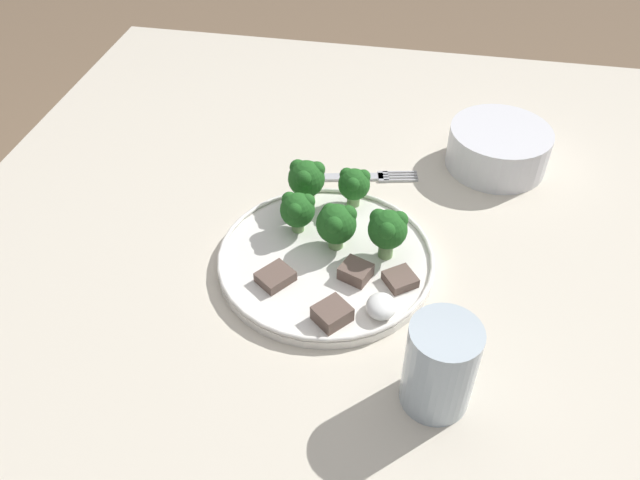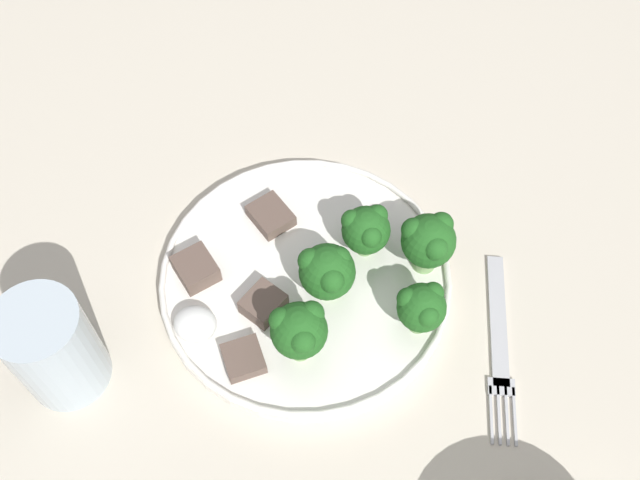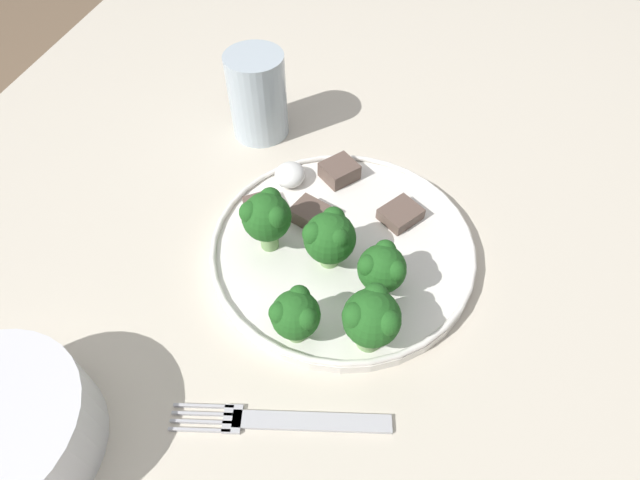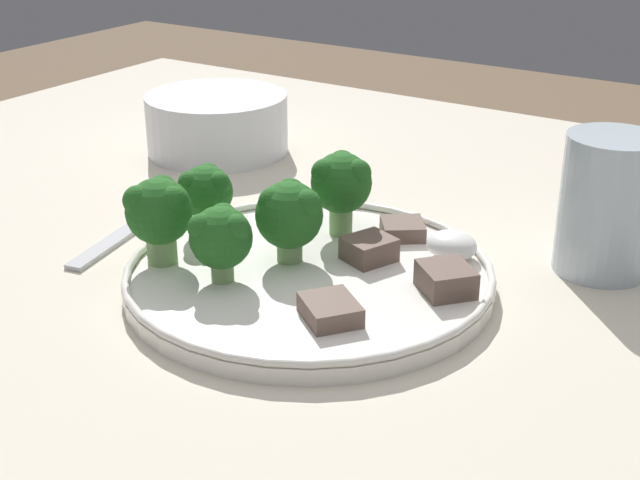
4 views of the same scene
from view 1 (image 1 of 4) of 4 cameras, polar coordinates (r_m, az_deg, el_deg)
The scene contains 15 objects.
table at distance 0.86m, azimuth 0.16°, elevation -7.88°, with size 1.32×1.08×0.77m.
dinner_plate at distance 0.80m, azimuth 0.20°, elevation -1.69°, with size 0.28×0.28×0.02m.
fork at distance 0.94m, azimuth 3.24°, elevation 5.77°, with size 0.06×0.19×0.00m.
cream_bowl at distance 0.99m, azimuth 15.96°, elevation 8.02°, with size 0.15×0.15×0.06m.
drinking_glass at distance 0.65m, azimuth 10.82°, elevation -11.57°, with size 0.07×0.07×0.11m.
broccoli_floret_near_rim_left at distance 0.81m, azimuth -2.07°, elevation 2.82°, with size 0.05×0.05×0.06m.
broccoli_floret_center_left at distance 0.79m, azimuth 1.50°, elevation 1.55°, with size 0.05×0.05×0.06m.
broccoli_floret_back_left at distance 0.85m, azimuth -1.25°, elevation 5.64°, with size 0.05×0.05×0.07m.
broccoli_floret_front_left at distance 0.77m, azimuth 6.21°, elevation 0.99°, with size 0.05×0.05×0.07m.
broccoli_floret_center_back at distance 0.86m, azimuth 3.14°, elevation 5.14°, with size 0.05×0.04×0.06m.
meat_slice_front_slice at distance 0.77m, azimuth 3.32°, elevation -2.72°, with size 0.04×0.04×0.02m.
meat_slice_middle_slice at distance 0.72m, azimuth 1.12°, elevation -6.76°, with size 0.05×0.05×0.02m.
meat_slice_rear_slice at distance 0.76m, azimuth -4.10°, elevation -3.37°, with size 0.05×0.05×0.01m.
meat_slice_edge_slice at distance 0.77m, azimuth 7.34°, elevation -3.60°, with size 0.05×0.05×0.01m.
sauce_dollop at distance 0.73m, azimuth 5.61°, elevation -6.05°, with size 0.04×0.04×0.02m.
Camera 1 is at (0.53, 0.10, 1.34)m, focal length 35.00 mm.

